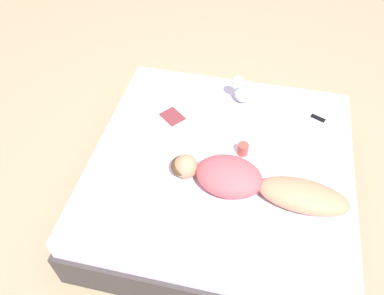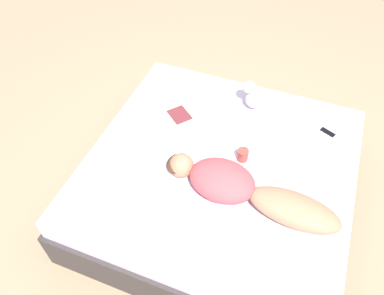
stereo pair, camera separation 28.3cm
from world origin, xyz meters
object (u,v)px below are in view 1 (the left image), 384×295
object	(u,v)px
open_magazine	(161,123)
cell_phone	(318,118)
coffee_mug	(243,149)
person	(251,182)

from	to	relation	value
open_magazine	cell_phone	distance (m)	1.30
coffee_mug	cell_phone	size ratio (longest dim) A/B	0.75
person	coffee_mug	xyz separation A→B (m)	(0.33, 0.09, -0.04)
person	coffee_mug	world-z (taller)	person
coffee_mug	cell_phone	world-z (taller)	coffee_mug
cell_phone	open_magazine	bearing A→B (deg)	129.02
person	open_magazine	xyz separation A→B (m)	(0.51, 0.79, -0.09)
person	cell_phone	size ratio (longest dim) A/B	7.75
cell_phone	coffee_mug	bearing A→B (deg)	156.21
person	cell_phone	xyz separation A→B (m)	(0.84, -0.47, -0.08)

